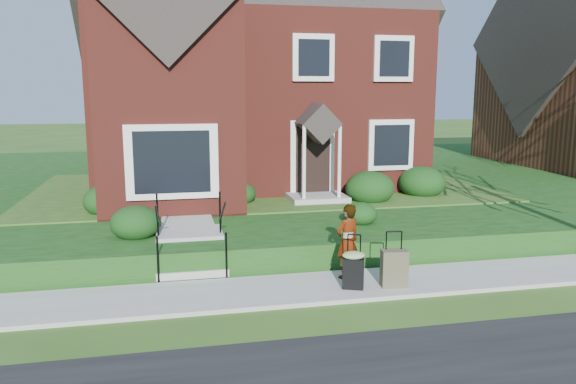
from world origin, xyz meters
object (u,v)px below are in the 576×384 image
object	(u,v)px
woman	(348,241)
suitcase_olive	(394,268)
suitcase_black	(353,268)
front_steps	(190,246)

from	to	relation	value
woman	suitcase_olive	xyz separation A→B (m)	(0.70, -0.66, -0.38)
suitcase_black	suitcase_olive	size ratio (longest dim) A/B	0.98
woman	suitcase_black	size ratio (longest dim) A/B	1.43
woman	suitcase_black	bearing A→B (deg)	60.00
front_steps	suitcase_black	world-z (taller)	front_steps
suitcase_olive	woman	bearing A→B (deg)	144.34
woman	suitcase_black	distance (m)	0.71
suitcase_black	front_steps	bearing A→B (deg)	165.73
suitcase_olive	suitcase_black	bearing A→B (deg)	-175.22
front_steps	suitcase_black	xyz separation A→B (m)	(2.86, -2.12, 0.00)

